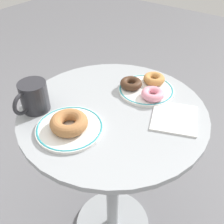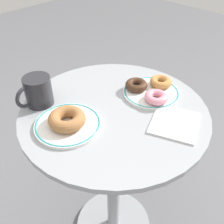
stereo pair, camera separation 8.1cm
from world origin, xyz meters
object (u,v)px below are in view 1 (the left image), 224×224
object	(u,v)px
coffee_mug	(33,97)
donut_pink_frosted	(153,94)
plate_left	(70,128)
plate_right	(146,90)
donut_chocolate	(131,83)
donut_old_fashioned	(154,79)
paper_napkin	(174,118)
donut_cinnamon	(69,123)
cafe_table	(113,163)

from	to	relation	value
coffee_mug	donut_pink_frosted	bearing A→B (deg)	-45.61
plate_left	plate_right	bearing A→B (deg)	-14.09
donut_chocolate	donut_pink_frosted	distance (m)	0.10
coffee_mug	donut_old_fashioned	bearing A→B (deg)	-32.89
plate_left	paper_napkin	world-z (taller)	plate_left
donut_old_fashioned	coffee_mug	world-z (taller)	coffee_mug
donut_chocolate	paper_napkin	world-z (taller)	donut_chocolate
donut_chocolate	paper_napkin	distance (m)	0.21
donut_old_fashioned	donut_chocolate	size ratio (longest dim) A/B	1.00
plate_right	donut_pink_frosted	distance (m)	0.06
donut_old_fashioned	donut_pink_frosted	size ratio (longest dim) A/B	1.00
plate_right	donut_cinnamon	size ratio (longest dim) A/B	1.77
donut_old_fashioned	paper_napkin	bearing A→B (deg)	-131.58
donut_cinnamon	coffee_mug	world-z (taller)	coffee_mug
cafe_table	donut_pink_frosted	bearing A→B (deg)	-32.35
donut_pink_frosted	paper_napkin	world-z (taller)	donut_pink_frosted
donut_chocolate	coffee_mug	size ratio (longest dim) A/B	0.59
donut_old_fashioned	plate_left	bearing A→B (deg)	168.06
cafe_table	plate_left	distance (m)	0.32
donut_old_fashioned	donut_chocolate	xyz separation A→B (m)	(-0.08, 0.05, 0.00)
donut_old_fashioned	coffee_mug	distance (m)	0.43
cafe_table	donut_old_fashioned	bearing A→B (deg)	-8.76
donut_cinnamon	donut_chocolate	xyz separation A→B (m)	(0.29, -0.02, -0.01)
donut_chocolate	coffee_mug	bearing A→B (deg)	147.20
plate_right	donut_pink_frosted	world-z (taller)	donut_pink_frosted
plate_right	donut_chocolate	world-z (taller)	donut_chocolate
plate_left	coffee_mug	bearing A→B (deg)	88.25
donut_pink_frosted	paper_napkin	xyz separation A→B (m)	(-0.04, -0.11, -0.02)
donut_old_fashioned	donut_chocolate	bearing A→B (deg)	146.76
plate_left	donut_chocolate	distance (m)	0.29
donut_chocolate	coffee_mug	distance (m)	0.34
paper_napkin	plate_right	bearing A→B (deg)	62.45
cafe_table	donut_chocolate	world-z (taller)	donut_chocolate
donut_old_fashioned	donut_chocolate	distance (m)	0.09
plate_left	donut_chocolate	size ratio (longest dim) A/B	2.56
cafe_table	paper_napkin	bearing A→B (deg)	-67.17
coffee_mug	cafe_table	bearing A→B (deg)	-53.19
cafe_table	donut_chocolate	size ratio (longest dim) A/B	9.65
donut_cinnamon	donut_chocolate	bearing A→B (deg)	-4.82
cafe_table	donut_chocolate	distance (m)	0.33
donut_cinnamon	paper_napkin	distance (m)	0.33
plate_right	donut_chocolate	distance (m)	0.06
plate_left	paper_napkin	size ratio (longest dim) A/B	1.37
donut_old_fashioned	donut_pink_frosted	world-z (taller)	same
plate_left	donut_pink_frosted	size ratio (longest dim) A/B	2.56
cafe_table	plate_right	distance (m)	0.32
cafe_table	donut_chocolate	xyz separation A→B (m)	(0.13, 0.02, 0.30)
plate_left	donut_old_fashioned	size ratio (longest dim) A/B	2.56
plate_left	coffee_mug	size ratio (longest dim) A/B	1.52
paper_napkin	coffee_mug	world-z (taller)	coffee_mug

